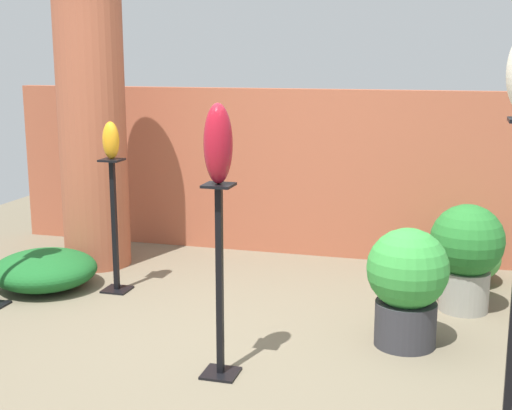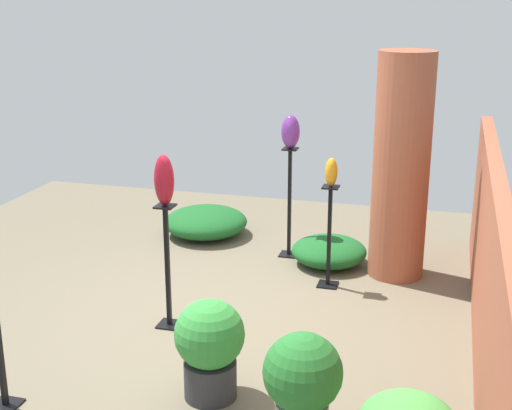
% 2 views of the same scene
% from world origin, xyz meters
% --- Properties ---
extents(ground_plane, '(8.00, 8.00, 0.00)m').
position_xyz_m(ground_plane, '(0.00, 0.00, 0.00)').
color(ground_plane, '#6B604C').
extents(brick_wall_back, '(5.60, 0.12, 1.50)m').
position_xyz_m(brick_wall_back, '(0.00, 2.25, 0.75)').
color(brick_wall_back, '#9E5138').
rests_on(brick_wall_back, ground).
extents(brick_pillar, '(0.57, 0.57, 2.29)m').
position_xyz_m(brick_pillar, '(-1.64, 1.43, 1.15)').
color(brick_pillar, '#9E5138').
rests_on(brick_pillar, ground).
extents(pedestal_amber, '(0.20, 0.20, 1.03)m').
position_xyz_m(pedestal_amber, '(-1.15, 0.80, 0.47)').
color(pedestal_amber, black).
rests_on(pedestal_amber, ground).
extents(pedestal_ruby, '(0.20, 0.20, 1.11)m').
position_xyz_m(pedestal_ruby, '(0.10, -0.39, 0.51)').
color(pedestal_ruby, black).
rests_on(pedestal_ruby, ground).
extents(art_vase_amber, '(0.13, 0.12, 0.28)m').
position_xyz_m(art_vase_amber, '(-1.15, 0.80, 1.17)').
color(art_vase_amber, orange).
rests_on(art_vase_amber, pedestal_amber).
extents(art_vase_ruby, '(0.16, 0.17, 0.44)m').
position_xyz_m(art_vase_ruby, '(0.10, -0.39, 1.33)').
color(art_vase_ruby, maroon).
rests_on(art_vase_ruby, pedestal_ruby).
extents(potted_plant_front_right, '(0.51, 0.51, 0.76)m').
position_xyz_m(potted_plant_front_right, '(1.08, 0.33, 0.41)').
color(potted_plant_front_right, '#2D2D33').
rests_on(potted_plant_front_right, ground).
extents(potted_plant_mid_left, '(0.52, 0.52, 0.77)m').
position_xyz_m(potted_plant_mid_left, '(1.44, 1.08, 0.44)').
color(potted_plant_mid_left, gray).
rests_on(potted_plant_mid_left, ground).
extents(foliage_bed_east, '(0.81, 0.80, 0.29)m').
position_xyz_m(foliage_bed_east, '(-1.73, 0.71, 0.15)').
color(foliage_bed_east, '#195923').
rests_on(foliage_bed_east, ground).
extents(foliage_bed_center, '(0.67, 0.66, 0.40)m').
position_xyz_m(foliage_bed_center, '(1.39, 1.76, 0.20)').
color(foliage_bed_center, '#479942').
rests_on(foliage_bed_center, ground).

